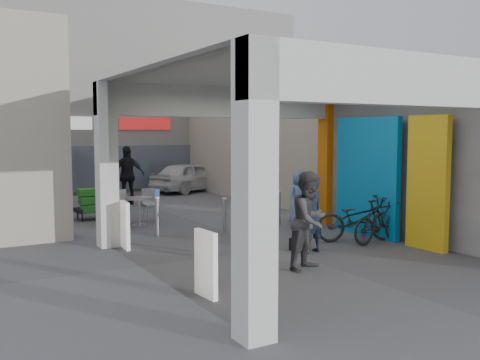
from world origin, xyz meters
TOP-DOWN VIEW (x-y plane):
  - ground at (0.00, 0.00)m, footprint 90.00×90.00m
  - arcade_canopy at (0.54, -0.82)m, footprint 6.40×6.45m
  - far_building at (-0.00, 13.99)m, footprint 18.00×4.08m
  - plaza_bldg_right at (4.50, 7.50)m, footprint 2.00×9.00m
  - bollard_left at (-1.69, 2.48)m, footprint 0.09×0.09m
  - bollard_center at (-0.00, 2.29)m, footprint 0.09×0.09m
  - bollard_right at (1.69, 2.39)m, footprint 0.09×0.09m
  - advert_board_near at (-2.75, -2.22)m, footprint 0.14×0.55m
  - advert_board_far at (-2.75, 1.61)m, footprint 0.14×0.55m
  - cafe_set at (-1.64, 4.49)m, footprint 1.47×1.19m
  - produce_stand at (-2.16, 5.81)m, footprint 1.29×0.70m
  - crate_stack at (0.05, 7.56)m, footprint 0.55×0.50m
  - border_collie at (0.30, -0.48)m, footprint 0.26×0.50m
  - man_with_dog at (0.41, -0.64)m, footprint 0.63×0.46m
  - man_back_turned at (-0.40, -1.65)m, footprint 1.03×0.91m
  - man_elderly at (2.13, 2.08)m, footprint 0.72×0.48m
  - man_crates at (-0.49, 8.27)m, footprint 1.17×0.50m
  - bicycle_front at (2.02, -0.25)m, footprint 2.05×1.28m
  - bicycle_rear at (2.30, -0.65)m, footprint 1.68×0.63m
  - white_van at (2.99, 10.85)m, footprint 3.91×2.73m

SIDE VIEW (x-z plane):
  - ground at x=0.00m, z-range 0.00..0.00m
  - border_collie at x=0.30m, z-range -0.07..0.63m
  - crate_stack at x=0.05m, z-range 0.00..0.56m
  - cafe_set at x=-1.64m, z-range -0.13..0.76m
  - produce_stand at x=-2.16m, z-range -0.09..0.76m
  - bollard_center at x=0.00m, z-range 0.00..0.82m
  - bollard_right at x=1.69m, z-range 0.00..0.91m
  - bollard_left at x=-1.69m, z-range 0.00..0.92m
  - bicycle_rear at x=2.30m, z-range 0.00..0.98m
  - advert_board_near at x=-2.75m, z-range 0.01..1.01m
  - advert_board_far at x=-2.75m, z-range 0.01..1.01m
  - bicycle_front at x=2.02m, z-range 0.00..1.02m
  - white_van at x=2.99m, z-range 0.00..1.24m
  - man_elderly at x=2.13m, z-range 0.00..1.46m
  - man_with_dog at x=0.41m, z-range 0.00..1.58m
  - man_back_turned at x=-0.40m, z-range 0.00..1.75m
  - man_crates at x=-0.49m, z-range 0.00..1.99m
  - arcade_canopy at x=0.54m, z-range -0.90..5.50m
  - plaza_bldg_right at x=4.50m, z-range 0.00..5.00m
  - far_building at x=0.00m, z-range -0.01..7.99m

